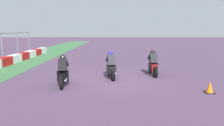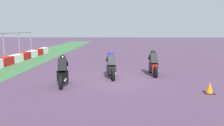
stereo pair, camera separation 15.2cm
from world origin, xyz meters
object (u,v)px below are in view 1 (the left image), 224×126
at_px(rider_lane_a, 153,65).
at_px(traffic_cone, 210,88).
at_px(rider_lane_b, 111,67).
at_px(rider_lane_c, 63,73).

height_order(rider_lane_a, traffic_cone, rider_lane_a).
xyz_separation_m(rider_lane_a, traffic_cone, (-3.71, -1.88, -0.39)).
relative_size(rider_lane_a, traffic_cone, 4.11).
relative_size(rider_lane_b, rider_lane_c, 0.99).
distance_m(rider_lane_b, traffic_cone, 5.23).
xyz_separation_m(rider_lane_b, rider_lane_c, (-1.74, 2.28, 0.00)).
relative_size(rider_lane_a, rider_lane_c, 1.00).
bearing_deg(rider_lane_c, rider_lane_a, -68.69).
bearing_deg(rider_lane_c, traffic_cone, -106.82).
distance_m(rider_lane_a, rider_lane_c, 5.43).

